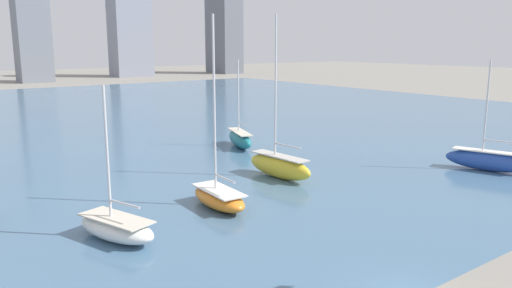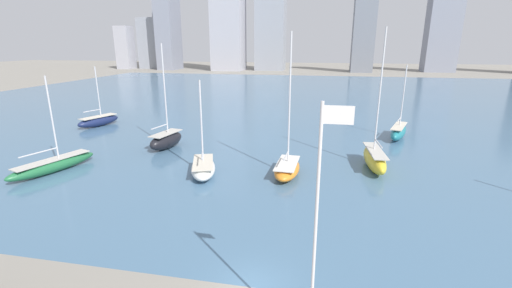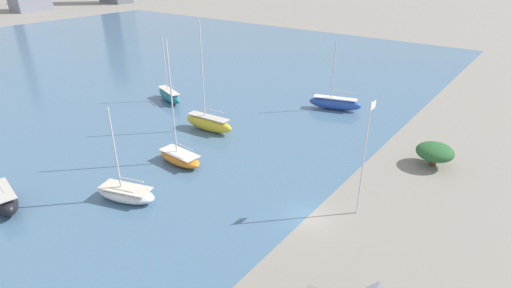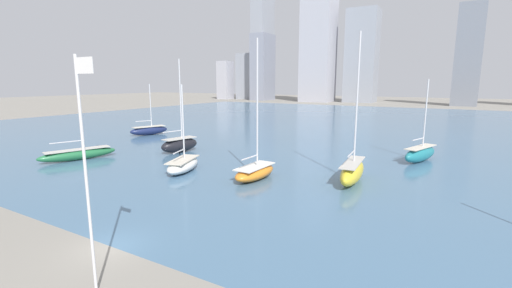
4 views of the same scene
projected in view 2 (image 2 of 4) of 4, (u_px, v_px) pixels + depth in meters
ground_plane at (251, 287)px, 19.67m from camera, size 500.00×500.00×0.00m
harbor_water at (308, 100)px, 85.61m from camera, size 180.00×140.00×0.00m
flag_pole at (317, 228)px, 14.00m from camera, size 1.24×0.14×11.45m
distant_city_skyline at (269, 18)px, 176.15m from camera, size 216.09×27.08×70.98m
sailboat_green at (53, 165)px, 37.26m from camera, size 4.80×9.83×10.33m
sailboat_teal at (398, 132)px, 50.40m from camera, size 4.22×7.87×10.65m
sailboat_yellow at (374, 158)px, 38.12m from camera, size 2.45×8.07×15.18m
sailboat_orange at (287, 168)px, 36.15m from camera, size 2.84×6.51×14.66m
sailboat_navy at (99, 121)px, 58.20m from camera, size 4.52×7.87×9.91m
sailboat_white at (203, 167)px, 36.40m from camera, size 4.41×6.95×10.00m
sailboat_black at (166, 140)px, 45.70m from camera, size 3.47×6.49×13.55m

